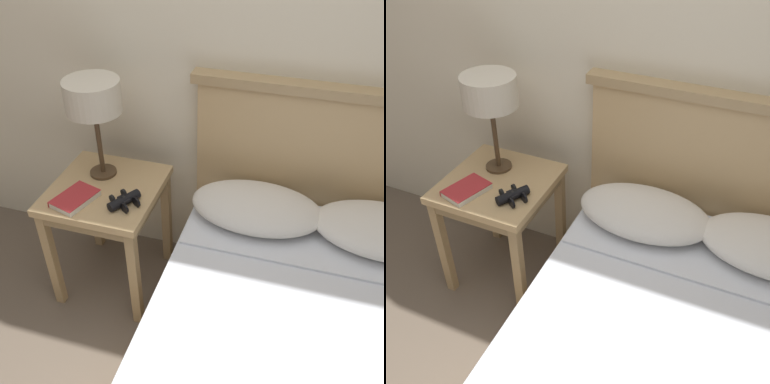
# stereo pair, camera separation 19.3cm
# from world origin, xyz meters

# --- Properties ---
(wall_back) EXTENTS (8.00, 0.06, 2.60)m
(wall_back) POSITION_xyz_m (0.00, 0.97, 1.30)
(wall_back) COLOR beige
(wall_back) RESTS_ON ground_plane
(nightstand) EXTENTS (0.51, 0.53, 0.63)m
(nightstand) POSITION_xyz_m (-0.54, 0.58, 0.54)
(nightstand) COLOR tan
(nightstand) RESTS_ON ground_plane
(bed) EXTENTS (1.30, 1.93, 1.13)m
(bed) POSITION_xyz_m (0.45, 0.04, 0.30)
(bed) COLOR olive
(bed) RESTS_ON ground_plane
(table_lamp) EXTENTS (0.25, 0.25, 0.49)m
(table_lamp) POSITION_xyz_m (-0.59, 0.69, 1.03)
(table_lamp) COLOR #4C3823
(table_lamp) RESTS_ON nightstand
(book_on_nightstand) EXTENTS (0.19, 0.23, 0.03)m
(book_on_nightstand) POSITION_xyz_m (-0.62, 0.45, 0.65)
(book_on_nightstand) COLOR silver
(book_on_nightstand) RESTS_ON nightstand
(binoculars_pair) EXTENTS (0.16, 0.16, 0.05)m
(binoculars_pair) POSITION_xyz_m (-0.39, 0.49, 0.65)
(binoculars_pair) COLOR black
(binoculars_pair) RESTS_ON nightstand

